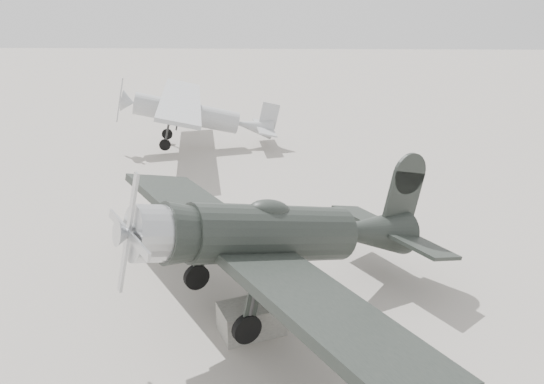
{
  "coord_description": "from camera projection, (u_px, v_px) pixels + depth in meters",
  "views": [
    {
      "loc": [
        -0.43,
        -14.94,
        8.29
      ],
      "look_at": [
        -1.11,
        3.56,
        1.5
      ],
      "focal_mm": 35.0,
      "sensor_mm": 36.0,
      "label": 1
    }
  ],
  "objects": [
    {
      "name": "ground",
      "position": [
        303.0,
        275.0,
        16.86
      ],
      "size": [
        160.0,
        160.0,
        0.0
      ],
      "primitive_type": "plane",
      "color": "gray",
      "rests_on": "ground"
    },
    {
      "name": "highwing_monoplane",
      "position": [
        193.0,
        110.0,
        30.43
      ],
      "size": [
        9.13,
        12.79,
        3.61
      ],
      "rotation": [
        0.0,
        0.23,
        0.17
      ],
      "color": "#95969A",
      "rests_on": "ground"
    },
    {
      "name": "equipment_block",
      "position": [
        251.0,
        319.0,
        13.85
      ],
      "size": [
        1.9,
        1.59,
        0.81
      ],
      "primitive_type": "cube",
      "rotation": [
        0.0,
        0.0,
        0.42
      ],
      "color": "#63615C",
      "rests_on": "ground"
    },
    {
      "name": "lowwing_monoplane",
      "position": [
        285.0,
        234.0,
        14.37
      ],
      "size": [
        10.71,
        12.18,
        4.27
      ],
      "rotation": [
        0.0,
        0.24,
        0.59
      ],
      "color": "black",
      "rests_on": "ground"
    }
  ]
}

